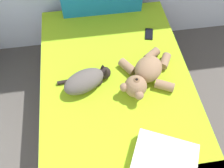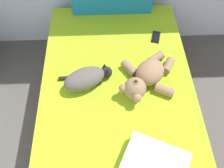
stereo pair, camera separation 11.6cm
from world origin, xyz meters
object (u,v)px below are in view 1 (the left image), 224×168
object	(u,v)px
cat	(86,80)
teddy_bear	(145,74)
cell_phone	(149,34)
throw_pillow	(164,159)
bed	(117,103)

from	to	relation	value
cat	teddy_bear	xyz separation A→B (m)	(0.47, -0.02, 0.01)
cell_phone	throw_pillow	size ratio (longest dim) A/B	0.40
throw_pillow	teddy_bear	bearing A→B (deg)	88.38
throw_pillow	bed	bearing A→B (deg)	107.39
bed	cell_phone	size ratio (longest dim) A/B	12.86
teddy_bear	cell_phone	world-z (taller)	teddy_bear
cat	cell_phone	distance (m)	0.81
teddy_bear	cell_phone	size ratio (longest dim) A/B	3.28
bed	cell_phone	bearing A→B (deg)	53.86
bed	teddy_bear	distance (m)	0.43
bed	cell_phone	distance (m)	0.72
cat	throw_pillow	distance (m)	0.82
cat	throw_pillow	size ratio (longest dim) A/B	1.11
bed	cat	xyz separation A→B (m)	(-0.25, 0.04, 0.35)
bed	teddy_bear	size ratio (longest dim) A/B	3.92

